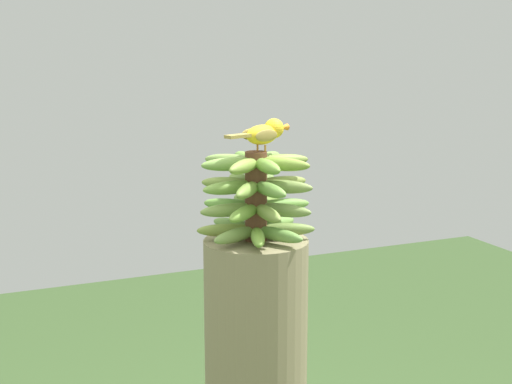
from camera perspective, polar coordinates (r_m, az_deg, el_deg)
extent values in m
cylinder|color=brown|center=(1.86, 0.00, -0.34)|extent=(0.06, 0.06, 0.23)
ellipsoid|color=#75A249|center=(1.93, 1.41, -2.53)|extent=(0.10, 0.16, 0.03)
ellipsoid|color=#6B934A|center=(1.95, -0.12, -2.41)|extent=(0.16, 0.08, 0.03)
ellipsoid|color=#6D9643|center=(1.93, -1.59, -2.58)|extent=(0.16, 0.10, 0.03)
ellipsoid|color=olive|center=(1.88, -2.19, -2.95)|extent=(0.08, 0.16, 0.03)
ellipsoid|color=#769648|center=(1.83, -1.49, -3.33)|extent=(0.10, 0.16, 0.03)
ellipsoid|color=#76A33B|center=(1.81, 0.13, -3.47)|extent=(0.16, 0.08, 0.03)
ellipsoid|color=#6C9A47|center=(1.84, 1.67, -3.28)|extent=(0.16, 0.10, 0.03)
ellipsoid|color=olive|center=(1.89, 2.18, -2.89)|extent=(0.08, 0.16, 0.03)
ellipsoid|color=olive|center=(1.84, -2.02, -1.37)|extent=(0.04, 0.16, 0.03)
ellipsoid|color=#749F3B|center=(1.81, -0.90, -1.64)|extent=(0.13, 0.14, 0.03)
ellipsoid|color=olive|center=(1.80, 0.79, -1.65)|extent=(0.16, 0.04, 0.03)
ellipsoid|color=olive|center=(1.84, 1.98, -1.40)|extent=(0.14, 0.13, 0.03)
ellipsoid|color=#6FA244|center=(1.89, 1.97, -1.05)|extent=(0.04, 0.16, 0.03)
ellipsoid|color=olive|center=(1.93, 0.84, -0.80)|extent=(0.13, 0.14, 0.03)
ellipsoid|color=olive|center=(1.93, -0.74, -0.79)|extent=(0.16, 0.04, 0.03)
ellipsoid|color=#6DA343|center=(1.90, -1.92, -1.02)|extent=(0.14, 0.13, 0.03)
ellipsoid|color=#79A243|center=(1.83, -1.87, 0.35)|extent=(0.05, 0.16, 0.03)
ellipsoid|color=olive|center=(1.79, -0.63, 0.15)|extent=(0.14, 0.13, 0.03)
ellipsoid|color=#709D46|center=(1.80, 1.01, 0.18)|extent=(0.16, 0.05, 0.03)
ellipsoid|color=olive|center=(1.84, 2.01, 0.42)|extent=(0.13, 0.14, 0.03)
ellipsoid|color=olive|center=(1.89, 1.80, 0.71)|extent=(0.05, 0.16, 0.03)
ellipsoid|color=#76974A|center=(1.92, 0.59, 0.89)|extent=(0.14, 0.13, 0.03)
ellipsoid|color=olive|center=(1.92, -0.95, 0.86)|extent=(0.16, 0.05, 0.03)
ellipsoid|color=olive|center=(1.88, -1.97, 0.64)|extent=(0.13, 0.14, 0.03)
ellipsoid|color=olive|center=(1.87, 1.87, 2.39)|extent=(0.04, 0.16, 0.03)
ellipsoid|color=#709A44|center=(1.91, 0.81, 2.56)|extent=(0.13, 0.14, 0.03)
ellipsoid|color=#6FA140|center=(1.91, -0.69, 2.57)|extent=(0.16, 0.04, 0.03)
ellipsoid|color=#7B9F4B|center=(1.87, -1.82, 2.41)|extent=(0.14, 0.13, 0.03)
ellipsoid|color=#75A046|center=(1.82, -1.92, 2.18)|extent=(0.04, 0.16, 0.03)
ellipsoid|color=olive|center=(1.79, -0.87, 1.99)|extent=(0.13, 0.14, 0.03)
ellipsoid|color=#70A03C|center=(1.79, 0.73, 1.98)|extent=(0.16, 0.04, 0.03)
ellipsoid|color=olive|center=(1.82, 1.87, 2.15)|extent=(0.14, 0.13, 0.03)
cone|color=#4C2D1E|center=(1.90, 0.61, -1.23)|extent=(0.04, 0.04, 0.06)
cone|color=brown|center=(1.90, -0.58, -0.26)|extent=(0.04, 0.04, 0.06)
cylinder|color=#C68933|center=(1.84, 0.71, 3.36)|extent=(0.01, 0.00, 0.02)
cylinder|color=#C68933|center=(1.86, 0.12, 3.45)|extent=(0.00, 0.01, 0.02)
ellipsoid|color=yellow|center=(1.85, 0.42, 4.43)|extent=(0.08, 0.11, 0.05)
ellipsoid|color=olive|center=(1.83, 0.81, 4.35)|extent=(0.03, 0.07, 0.03)
ellipsoid|color=olive|center=(1.86, -0.19, 4.48)|extent=(0.03, 0.07, 0.03)
cube|color=olive|center=(1.79, -1.40, 4.31)|extent=(0.05, 0.07, 0.01)
sphere|color=yellow|center=(1.87, 1.38, 4.91)|extent=(0.05, 0.05, 0.05)
sphere|color=black|center=(1.89, 1.13, 5.08)|extent=(0.01, 0.01, 0.01)
cone|color=orange|center=(1.90, 2.10, 4.98)|extent=(0.03, 0.03, 0.02)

